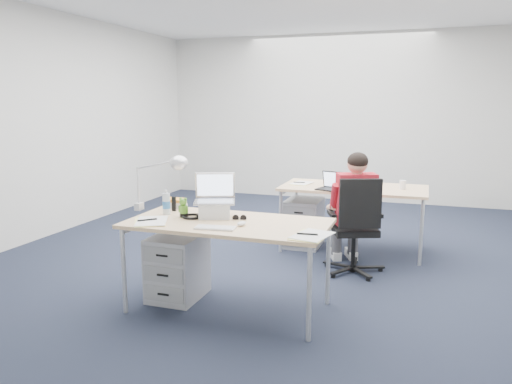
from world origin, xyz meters
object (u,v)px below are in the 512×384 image
Objects in this scene: headphones at (192,216)px; desk_lamp at (154,182)px; silver_laptop at (214,196)px; office_chair at (354,246)px; computer_mouse at (242,224)px; water_bottle at (166,202)px; drawer_pedestal_near at (178,266)px; sunglasses at (240,218)px; dark_laptop at (331,181)px; can_koozie at (218,209)px; far_cup at (403,185)px; cordless_phone at (174,204)px; bear_figurine at (183,207)px; seated_person at (352,211)px; book_stack at (175,203)px; desk_near at (228,227)px; drawer_pedestal_far at (304,223)px; desk_far at (353,191)px.

desk_lamp is (-0.43, 0.13, 0.24)m from headphones.
office_chair is at bearing 26.44° from silver_laptop.
silver_laptop reaches higher than computer_mouse.
silver_laptop is at bearing 3.94° from water_bottle.
sunglasses reaches higher than drawer_pedestal_near.
sunglasses is at bearing -88.78° from dark_laptop.
far_cup is (1.40, 1.84, -0.01)m from can_koozie.
drawer_pedestal_near is 0.57m from water_bottle.
cordless_phone is 0.67m from sunglasses.
silver_laptop reaches higher than water_bottle.
silver_laptop is 2.11× the size of bear_figurine.
seated_person is at bearing 68.87° from bear_figurine.
water_bottle is at bearing -178.18° from drawer_pedestal_near.
office_chair is at bearing 39.58° from sunglasses.
desk_lamp is (-0.59, 0.05, 0.08)m from silver_laptop.
water_bottle reaches higher than book_stack.
seated_person is 3.36× the size of silver_laptop.
seated_person is 1.54m from can_koozie.
dark_laptop reaches higher than book_stack.
drawer_pedestal_far is (0.15, 1.98, -0.41)m from desk_near.
bear_figurine reaches higher than desk_near.
dark_laptop is (0.36, 1.79, 0.09)m from computer_mouse.
desk_lamp reaches higher than office_chair.
sunglasses is at bearing 1.21° from water_bottle.
office_chair is 1.05m from drawer_pedestal_far.
desk_far is at bearing 55.95° from sunglasses.
can_koozie is 0.53m from book_stack.
seated_person is 2.29× the size of desk_lamp.
drawer_pedestal_near is at bearing 176.81° from computer_mouse.
book_stack is 1.85× the size of far_cup.
sunglasses is 2.25m from far_cup.
far_cup is at bearing 32.21° from seated_person.
office_chair is 1.91m from water_bottle.
bear_figurine is at bearing -105.94° from drawer_pedestal_far.
can_koozie is (-0.31, -1.82, 0.51)m from drawer_pedestal_far.
drawer_pedestal_near is at bearing 170.77° from desk_near.
seated_person is 1.61m from silver_laptop.
headphones is (-0.17, -0.08, -0.16)m from silver_laptop.
book_stack is at bearing 102.77° from water_bottle.
desk_near is 0.75m from book_stack.
water_bottle is 0.20m from bear_figurine.
desk_near is at bearing -143.16° from seated_person.
desk_far is at bearing 55.70° from water_bottle.
can_koozie is at bearing -3.13° from desk_lamp.
office_chair reaches higher than sunglasses.
bear_figurine is at bearing -24.44° from desk_lamp.
headphones is at bearing -17.36° from drawer_pedestal_near.
can_koozie is at bearing 151.97° from computer_mouse.
book_stack is at bearing -138.91° from far_cup.
desk_near is 13.73× the size of sunglasses.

